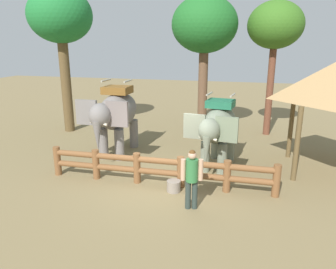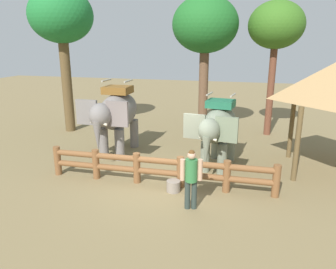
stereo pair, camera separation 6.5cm
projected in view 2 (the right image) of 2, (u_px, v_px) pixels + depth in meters
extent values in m
plane|color=olive|center=(160.00, 181.00, 11.06)|extent=(60.00, 60.00, 0.00)
cylinder|color=brown|center=(58.00, 161.00, 11.53)|extent=(0.24, 0.24, 1.05)
cylinder|color=brown|center=(96.00, 164.00, 11.19)|extent=(0.24, 0.24, 1.05)
cylinder|color=brown|center=(137.00, 168.00, 10.85)|extent=(0.24, 0.24, 1.05)
cylinder|color=brown|center=(180.00, 172.00, 10.51)|extent=(0.24, 0.24, 1.05)
cylinder|color=brown|center=(227.00, 176.00, 10.17)|extent=(0.24, 0.24, 1.05)
cylinder|color=brown|center=(276.00, 181.00, 9.83)|extent=(0.24, 0.24, 1.05)
cylinder|color=brown|center=(158.00, 172.00, 10.70)|extent=(7.49, 0.36, 0.20)
cylinder|color=brown|center=(158.00, 161.00, 10.59)|extent=(7.49, 0.36, 0.20)
cylinder|color=slate|center=(120.00, 144.00, 12.98)|extent=(0.38, 0.38, 1.27)
cylinder|color=slate|center=(104.00, 143.00, 13.14)|extent=(0.38, 0.38, 1.27)
cylinder|color=slate|center=(134.00, 133.00, 14.57)|extent=(0.38, 0.38, 1.27)
cylinder|color=slate|center=(120.00, 132.00, 14.74)|extent=(0.38, 0.38, 1.27)
ellipsoid|color=slate|center=(119.00, 111.00, 13.53)|extent=(1.30, 2.87, 1.48)
ellipsoid|color=slate|center=(101.00, 115.00, 11.90)|extent=(0.82, 0.96, 0.90)
cube|color=slate|center=(117.00, 114.00, 11.85)|extent=(0.85, 0.13, 0.95)
cube|color=slate|center=(87.00, 112.00, 12.15)|extent=(0.85, 0.13, 0.95)
cone|color=slate|center=(98.00, 136.00, 11.79)|extent=(0.34, 0.34, 1.16)
cone|color=beige|center=(102.00, 124.00, 11.71)|extent=(0.38, 0.11, 0.16)
cone|color=beige|center=(94.00, 123.00, 11.79)|extent=(0.38, 0.11, 0.16)
cube|color=brown|center=(118.00, 90.00, 13.28)|extent=(1.09, 0.96, 0.30)
cylinder|color=#A59E8C|center=(128.00, 81.00, 13.06)|extent=(0.08, 0.86, 0.07)
cylinder|color=#A59E8C|center=(106.00, 80.00, 13.29)|extent=(0.08, 0.86, 0.07)
cylinder|color=slate|center=(222.00, 159.00, 11.56)|extent=(0.34, 0.34, 1.14)
cylinder|color=slate|center=(205.00, 157.00, 11.79)|extent=(0.34, 0.34, 1.14)
cylinder|color=slate|center=(231.00, 147.00, 12.92)|extent=(0.34, 0.34, 1.14)
cylinder|color=slate|center=(215.00, 145.00, 13.15)|extent=(0.34, 0.34, 1.14)
ellipsoid|color=slate|center=(220.00, 125.00, 12.06)|extent=(1.46, 2.68, 1.33)
ellipsoid|color=slate|center=(209.00, 130.00, 10.67)|extent=(0.83, 0.94, 0.81)
cube|color=slate|center=(226.00, 130.00, 10.55)|extent=(0.77, 0.21, 0.85)
cube|color=slate|center=(194.00, 126.00, 10.95)|extent=(0.77, 0.21, 0.85)
cone|color=slate|center=(206.00, 151.00, 10.58)|extent=(0.30, 0.30, 1.04)
cone|color=beige|center=(212.00, 139.00, 10.49)|extent=(0.35, 0.14, 0.15)
cone|color=beige|center=(203.00, 138.00, 10.60)|extent=(0.35, 0.14, 0.15)
cube|color=#206646|center=(221.00, 104.00, 11.84)|extent=(1.07, 0.97, 0.27)
cylinder|color=#A59E8C|center=(233.00, 95.00, 11.59)|extent=(0.16, 0.77, 0.07)
cylinder|color=#A59E8C|center=(210.00, 94.00, 11.90)|extent=(0.16, 0.77, 0.07)
cylinder|color=#2B3732|center=(194.00, 195.00, 9.16)|extent=(0.16, 0.16, 0.85)
cylinder|color=#2B3732|center=(187.00, 195.00, 9.16)|extent=(0.16, 0.16, 0.85)
cylinder|color=#30723C|center=(191.00, 170.00, 8.95)|extent=(0.41, 0.41, 0.65)
cylinder|color=tan|center=(200.00, 170.00, 8.94)|extent=(0.14, 0.14, 0.62)
cylinder|color=tan|center=(183.00, 170.00, 8.95)|extent=(0.14, 0.14, 0.62)
sphere|color=tan|center=(192.00, 155.00, 8.83)|extent=(0.23, 0.23, 0.23)
sphere|color=#593819|center=(192.00, 153.00, 8.81)|extent=(0.18, 0.18, 0.18)
cylinder|color=brown|center=(291.00, 127.00, 13.06)|extent=(0.18, 0.18, 2.60)
cylinder|color=brown|center=(297.00, 144.00, 10.80)|extent=(0.18, 0.18, 2.60)
cylinder|color=brown|center=(67.00, 84.00, 16.78)|extent=(0.52, 0.52, 5.02)
ellipsoid|color=#1D6F30|center=(61.00, 15.00, 15.84)|extent=(3.17, 3.17, 2.69)
cylinder|color=brown|center=(203.00, 90.00, 16.21)|extent=(0.46, 0.46, 4.56)
ellipsoid|color=#1E6224|center=(205.00, 24.00, 15.34)|extent=(3.17, 3.17, 2.69)
cylinder|color=brown|center=(271.00, 89.00, 16.09)|extent=(0.34, 0.34, 4.68)
ellipsoid|color=#35671D|center=(276.00, 25.00, 15.24)|extent=(2.64, 2.64, 2.24)
cylinder|color=gray|center=(173.00, 186.00, 10.28)|extent=(0.44, 0.44, 0.36)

